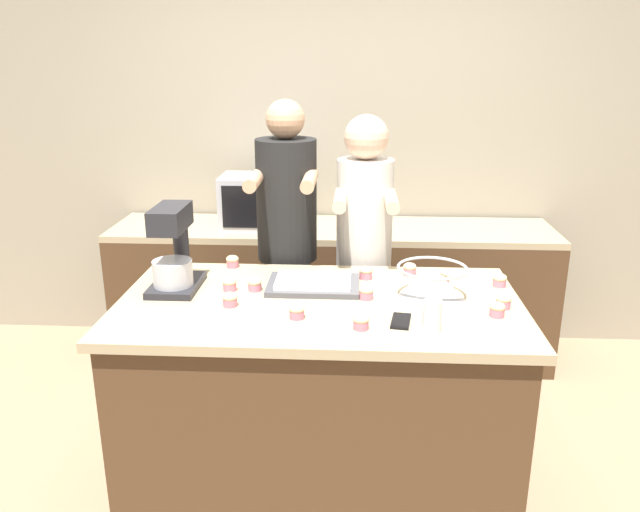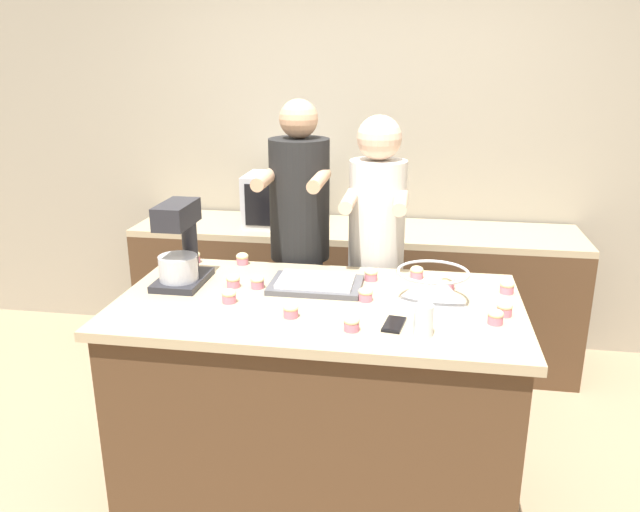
{
  "view_description": "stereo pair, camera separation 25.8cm",
  "coord_description": "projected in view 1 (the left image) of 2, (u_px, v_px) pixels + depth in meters",
  "views": [
    {
      "loc": [
        0.14,
        -2.41,
        1.93
      ],
      "look_at": [
        0.0,
        0.05,
        1.13
      ],
      "focal_mm": 35.0,
      "sensor_mm": 36.0,
      "label": 1
    },
    {
      "loc": [
        0.39,
        -2.38,
        1.93
      ],
      "look_at": [
        0.0,
        0.05,
        1.13
      ],
      "focal_mm": 35.0,
      "sensor_mm": 36.0,
      "label": 2
    }
  ],
  "objects": [
    {
      "name": "ground_plane",
      "position": [
        319.0,
        491.0,
        2.89
      ],
      "size": [
        16.0,
        16.0,
        0.0
      ],
      "primitive_type": "plane",
      "color": "#937A5B"
    },
    {
      "name": "back_wall",
      "position": [
        334.0,
        146.0,
        4.15
      ],
      "size": [
        10.0,
        0.06,
        2.7
      ],
      "color": "gray",
      "rests_on": "ground_plane"
    },
    {
      "name": "island_counter",
      "position": [
        319.0,
        400.0,
        2.74
      ],
      "size": [
        1.68,
        0.91,
        0.95
      ],
      "color": "#4C331E",
      "rests_on": "ground_plane"
    },
    {
      "name": "back_counter",
      "position": [
        332.0,
        292.0,
        4.1
      ],
      "size": [
        2.8,
        0.6,
        0.88
      ],
      "color": "#4C331E",
      "rests_on": "ground_plane"
    },
    {
      "name": "person_left",
      "position": [
        287.0,
        259.0,
        3.23
      ],
      "size": [
        0.32,
        0.49,
        1.73
      ],
      "color": "#33384C",
      "rests_on": "ground_plane"
    },
    {
      "name": "person_right",
      "position": [
        363.0,
        265.0,
        3.21
      ],
      "size": [
        0.3,
        0.48,
        1.66
      ],
      "color": "#33384C",
      "rests_on": "ground_plane"
    },
    {
      "name": "stand_mixer",
      "position": [
        174.0,
        253.0,
        2.68
      ],
      "size": [
        0.2,
        0.3,
        0.37
      ],
      "color": "#232328",
      "rests_on": "island_counter"
    },
    {
      "name": "mixing_bowl",
      "position": [
        432.0,
        282.0,
        2.59
      ],
      "size": [
        0.29,
        0.29,
        0.14
      ],
      "color": "#BCBCC1",
      "rests_on": "island_counter"
    },
    {
      "name": "baking_tray",
      "position": [
        313.0,
        284.0,
        2.74
      ],
      "size": [
        0.4,
        0.27,
        0.04
      ],
      "color": "#4C4C51",
      "rests_on": "island_counter"
    },
    {
      "name": "microwave_oven",
      "position": [
        260.0,
        201.0,
        3.94
      ],
      "size": [
        0.48,
        0.34,
        0.32
      ],
      "color": "#B7B7BC",
      "rests_on": "back_counter"
    },
    {
      "name": "cell_phone",
      "position": [
        401.0,
        321.0,
        2.38
      ],
      "size": [
        0.09,
        0.15,
        0.01
      ],
      "color": "black",
      "rests_on": "island_counter"
    },
    {
      "name": "drinking_glass",
      "position": [
        432.0,
        316.0,
        2.3
      ],
      "size": [
        0.07,
        0.07,
        0.12
      ],
      "color": "silver",
      "rests_on": "island_counter"
    },
    {
      "name": "cupcake_0",
      "position": [
        410.0,
        269.0,
        2.89
      ],
      "size": [
        0.06,
        0.06,
        0.06
      ],
      "color": "#D17084",
      "rests_on": "island_counter"
    },
    {
      "name": "cupcake_1",
      "position": [
        497.0,
        309.0,
        2.43
      ],
      "size": [
        0.06,
        0.06,
        0.06
      ],
      "color": "#D17084",
      "rests_on": "island_counter"
    },
    {
      "name": "cupcake_2",
      "position": [
        297.0,
        311.0,
        2.41
      ],
      "size": [
        0.06,
        0.06,
        0.06
      ],
      "color": "#D17084",
      "rests_on": "island_counter"
    },
    {
      "name": "cupcake_3",
      "position": [
        182.0,
        261.0,
        3.0
      ],
      "size": [
        0.06,
        0.06,
        0.06
      ],
      "color": "#D17084",
      "rests_on": "island_counter"
    },
    {
      "name": "cupcake_4",
      "position": [
        504.0,
        301.0,
        2.51
      ],
      "size": [
        0.06,
        0.06,
        0.06
      ],
      "color": "#D17084",
      "rests_on": "island_counter"
    },
    {
      "name": "cupcake_5",
      "position": [
        443.0,
        278.0,
        2.77
      ],
      "size": [
        0.06,
        0.06,
        0.06
      ],
      "color": "#D17084",
      "rests_on": "island_counter"
    },
    {
      "name": "cupcake_6",
      "position": [
        366.0,
        292.0,
        2.61
      ],
      "size": [
        0.06,
        0.06,
        0.06
      ],
      "color": "#D17084",
      "rests_on": "island_counter"
    },
    {
      "name": "cupcake_7",
      "position": [
        500.0,
        280.0,
        2.75
      ],
      "size": [
        0.06,
        0.06,
        0.06
      ],
      "color": "#D17084",
      "rests_on": "island_counter"
    },
    {
      "name": "cupcake_8",
      "position": [
        230.0,
        299.0,
        2.53
      ],
      "size": [
        0.06,
        0.06,
        0.06
      ],
      "color": "#D17084",
      "rests_on": "island_counter"
    },
    {
      "name": "cupcake_9",
      "position": [
        366.0,
        272.0,
        2.84
      ],
      "size": [
        0.06,
        0.06,
        0.06
      ],
      "color": "#D17084",
      "rests_on": "island_counter"
    },
    {
      "name": "cupcake_10",
      "position": [
        255.0,
        284.0,
        2.7
      ],
      "size": [
        0.06,
        0.06,
        0.06
      ],
      "color": "#D17084",
      "rests_on": "island_counter"
    },
    {
      "name": "cupcake_11",
      "position": [
        230.0,
        284.0,
        2.7
      ],
      "size": [
        0.06,
        0.06,
        0.06
      ],
      "color": "#D17084",
      "rests_on": "island_counter"
    },
    {
      "name": "cupcake_12",
      "position": [
        232.0,
        261.0,
        3.0
      ],
      "size": [
        0.06,
        0.06,
        0.06
      ],
      "color": "#D17084",
      "rests_on": "island_counter"
    },
    {
      "name": "cupcake_13",
      "position": [
        361.0,
        322.0,
        2.32
      ],
      "size": [
        0.06,
        0.06,
        0.06
      ],
      "color": "#D17084",
      "rests_on": "island_counter"
    }
  ]
}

